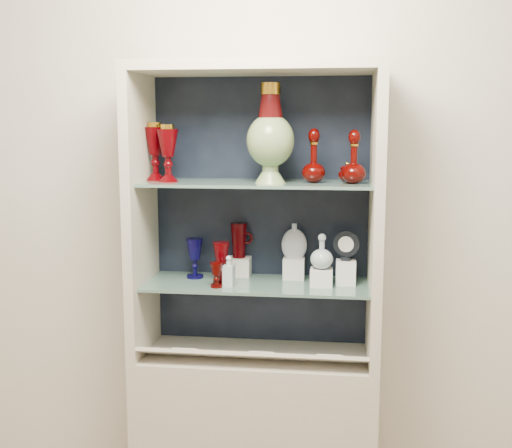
# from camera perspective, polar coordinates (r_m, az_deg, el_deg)

# --- Properties ---
(wall_back) EXTENTS (3.50, 0.02, 2.80)m
(wall_back) POSITION_cam_1_polar(r_m,az_deg,el_deg) (2.81, 0.56, 2.70)
(wall_back) COLOR beige
(wall_back) RESTS_ON ground
(cabinet_base) EXTENTS (1.00, 0.40, 0.75)m
(cabinet_base) POSITION_cam_1_polar(r_m,az_deg,el_deg) (2.90, 0.00, -18.40)
(cabinet_base) COLOR beige
(cabinet_base) RESTS_ON ground
(cabinet_back_panel) EXTENTS (0.98, 0.02, 1.15)m
(cabinet_back_panel) POSITION_cam_1_polar(r_m,az_deg,el_deg) (2.79, 0.48, 1.10)
(cabinet_back_panel) COLOR black
(cabinet_back_panel) RESTS_ON cabinet_base
(cabinet_side_left) EXTENTS (0.04, 0.40, 1.15)m
(cabinet_side_left) POSITION_cam_1_polar(r_m,az_deg,el_deg) (2.70, -10.15, 0.72)
(cabinet_side_left) COLOR beige
(cabinet_side_left) RESTS_ON cabinet_base
(cabinet_side_right) EXTENTS (0.04, 0.40, 1.15)m
(cabinet_side_right) POSITION_cam_1_polar(r_m,az_deg,el_deg) (2.59, 10.61, 0.34)
(cabinet_side_right) COLOR beige
(cabinet_side_right) RESTS_ON cabinet_base
(cabinet_top_cap) EXTENTS (1.00, 0.40, 0.04)m
(cabinet_top_cap) POSITION_cam_1_polar(r_m,az_deg,el_deg) (2.58, 0.00, 13.72)
(cabinet_top_cap) COLOR beige
(cabinet_top_cap) RESTS_ON cabinet_side_left
(shelf_lower) EXTENTS (0.92, 0.34, 0.01)m
(shelf_lower) POSITION_cam_1_polar(r_m,az_deg,el_deg) (2.68, 0.05, -5.36)
(shelf_lower) COLOR slate
(shelf_lower) RESTS_ON cabinet_side_left
(shelf_upper) EXTENTS (0.92, 0.34, 0.01)m
(shelf_upper) POSITION_cam_1_polar(r_m,az_deg,el_deg) (2.60, 0.05, 3.63)
(shelf_upper) COLOR slate
(shelf_upper) RESTS_ON cabinet_side_left
(label_ledge) EXTENTS (0.92, 0.17, 0.09)m
(label_ledge) POSITION_cam_1_polar(r_m,az_deg,el_deg) (2.63, -0.30, -11.64)
(label_ledge) COLOR beige
(label_ledge) RESTS_ON cabinet_base
(label_card_0) EXTENTS (0.10, 0.06, 0.03)m
(label_card_0) POSITION_cam_1_polar(r_m,az_deg,el_deg) (2.62, 0.54, -11.36)
(label_card_0) COLOR white
(label_card_0) RESTS_ON label_ledge
(label_card_1) EXTENTS (0.10, 0.06, 0.03)m
(label_card_1) POSITION_cam_1_polar(r_m,az_deg,el_deg) (2.67, -6.21, -11.01)
(label_card_1) COLOR white
(label_card_1) RESTS_ON label_ledge
(label_card_2) EXTENTS (0.10, 0.06, 0.03)m
(label_card_2) POSITION_cam_1_polar(r_m,az_deg,el_deg) (2.61, 6.56, -11.55)
(label_card_2) COLOR white
(label_card_2) RESTS_ON label_ledge
(pedestal_lamp_left) EXTENTS (0.11, 0.11, 0.23)m
(pedestal_lamp_left) POSITION_cam_1_polar(r_m,az_deg,el_deg) (2.63, -7.84, 6.25)
(pedestal_lamp_left) COLOR #4B0003
(pedestal_lamp_left) RESTS_ON shelf_upper
(pedestal_lamp_right) EXTENTS (0.10, 0.10, 0.24)m
(pedestal_lamp_right) POSITION_cam_1_polar(r_m,az_deg,el_deg) (2.71, -8.95, 6.39)
(pedestal_lamp_right) COLOR #4B0003
(pedestal_lamp_right) RESTS_ON shelf_upper
(enamel_urn) EXTENTS (0.22, 0.22, 0.39)m
(enamel_urn) POSITION_cam_1_polar(r_m,az_deg,el_deg) (2.54, 1.29, 8.05)
(enamel_urn) COLOR #074B19
(enamel_urn) RESTS_ON shelf_upper
(ruby_decanter_a) EXTENTS (0.10, 0.10, 0.24)m
(ruby_decanter_a) POSITION_cam_1_polar(r_m,az_deg,el_deg) (2.57, 5.16, 6.36)
(ruby_decanter_a) COLOR #440300
(ruby_decanter_a) RESTS_ON shelf_upper
(ruby_decanter_b) EXTENTS (0.12, 0.12, 0.22)m
(ruby_decanter_b) POSITION_cam_1_polar(r_m,az_deg,el_deg) (2.54, 8.70, 6.07)
(ruby_decanter_b) COLOR #440300
(ruby_decanter_b) RESTS_ON shelf_upper
(lidded_bowl) EXTENTS (0.10, 0.10, 0.08)m
(lidded_bowl) POSITION_cam_1_polar(r_m,az_deg,el_deg) (2.63, 8.12, 4.64)
(lidded_bowl) COLOR #440300
(lidded_bowl) RESTS_ON shelf_upper
(cobalt_goblet) EXTENTS (0.09, 0.09, 0.17)m
(cobalt_goblet) POSITION_cam_1_polar(r_m,az_deg,el_deg) (2.75, -5.46, -3.04)
(cobalt_goblet) COLOR #070341
(cobalt_goblet) RESTS_ON shelf_lower
(ruby_goblet_tall) EXTENTS (0.09, 0.09, 0.17)m
(ruby_goblet_tall) POSITION_cam_1_polar(r_m,az_deg,el_deg) (2.66, -3.10, -3.45)
(ruby_goblet_tall) COLOR #4B0003
(ruby_goblet_tall) RESTS_ON shelf_lower
(ruby_goblet_small) EXTENTS (0.07, 0.07, 0.10)m
(ruby_goblet_small) POSITION_cam_1_polar(r_m,az_deg,el_deg) (2.59, -3.54, -4.54)
(ruby_goblet_small) COLOR #440300
(ruby_goblet_small) RESTS_ON shelf_lower
(riser_ruby_pitcher) EXTENTS (0.10, 0.10, 0.08)m
(riser_ruby_pitcher) POSITION_cam_1_polar(r_m,az_deg,el_deg) (2.79, -1.52, -3.78)
(riser_ruby_pitcher) COLOR silver
(riser_ruby_pitcher) RESTS_ON shelf_lower
(ruby_pitcher) EXTENTS (0.13, 0.11, 0.15)m
(ruby_pitcher) POSITION_cam_1_polar(r_m,az_deg,el_deg) (2.77, -1.53, -1.45)
(ruby_pitcher) COLOR #4B0003
(ruby_pitcher) RESTS_ON riser_ruby_pitcher
(clear_square_bottle) EXTENTS (0.05, 0.05, 0.13)m
(clear_square_bottle) POSITION_cam_1_polar(r_m,az_deg,el_deg) (2.61, -2.44, -4.18)
(clear_square_bottle) COLOR #A8BCC3
(clear_square_bottle) RESTS_ON shelf_lower
(riser_flat_flask) EXTENTS (0.09, 0.09, 0.09)m
(riser_flat_flask) POSITION_cam_1_polar(r_m,az_deg,el_deg) (2.74, 3.40, -3.93)
(riser_flat_flask) COLOR silver
(riser_flat_flask) RESTS_ON shelf_lower
(flat_flask) EXTENTS (0.11, 0.05, 0.15)m
(flat_flask) POSITION_cam_1_polar(r_m,az_deg,el_deg) (2.72, 3.42, -1.44)
(flat_flask) COLOR #ABB1BD
(flat_flask) RESTS_ON riser_flat_flask
(riser_clear_round_decanter) EXTENTS (0.09, 0.09, 0.07)m
(riser_clear_round_decanter) POSITION_cam_1_polar(r_m,az_deg,el_deg) (2.63, 5.83, -4.74)
(riser_clear_round_decanter) COLOR silver
(riser_clear_round_decanter) RESTS_ON shelf_lower
(clear_round_decanter) EXTENTS (0.12, 0.12, 0.14)m
(clear_round_decanter) POSITION_cam_1_polar(r_m,az_deg,el_deg) (2.61, 5.87, -2.52)
(clear_round_decanter) COLOR #A8BCC3
(clear_round_decanter) RESTS_ON riser_clear_round_decanter
(riser_cameo_medallion) EXTENTS (0.08, 0.08, 0.10)m
(riser_cameo_medallion) POSITION_cam_1_polar(r_m,az_deg,el_deg) (2.66, 7.98, -4.29)
(riser_cameo_medallion) COLOR silver
(riser_cameo_medallion) RESTS_ON shelf_lower
(cameo_medallion) EXTENTS (0.11, 0.06, 0.13)m
(cameo_medallion) POSITION_cam_1_polar(r_m,az_deg,el_deg) (2.64, 8.03, -1.89)
(cameo_medallion) COLOR black
(cameo_medallion) RESTS_ON riser_cameo_medallion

